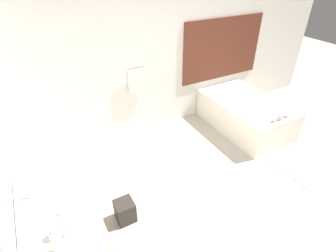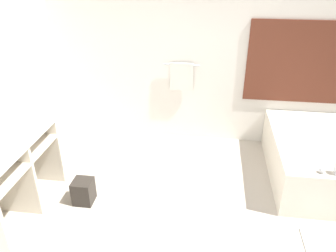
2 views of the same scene
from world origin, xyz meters
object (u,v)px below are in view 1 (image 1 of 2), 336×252
(bathtub, at_px, (245,113))
(water_bottle_1, at_px, (58,242))
(water_bottle_2, at_px, (64,224))
(waste_bin, at_px, (125,211))

(bathtub, bearing_deg, water_bottle_1, -154.75)
(water_bottle_1, relative_size, water_bottle_2, 0.97)
(water_bottle_1, relative_size, waste_bin, 0.88)
(bathtub, xyz_separation_m, water_bottle_1, (-3.34, -1.58, 0.72))
(waste_bin, bearing_deg, water_bottle_1, -133.81)
(water_bottle_1, height_order, water_bottle_2, water_bottle_2)
(water_bottle_1, distance_m, water_bottle_2, 0.14)
(water_bottle_2, distance_m, waste_bin, 1.23)
(waste_bin, bearing_deg, water_bottle_2, -136.17)
(water_bottle_1, xyz_separation_m, waste_bin, (0.69, 0.72, -0.88))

